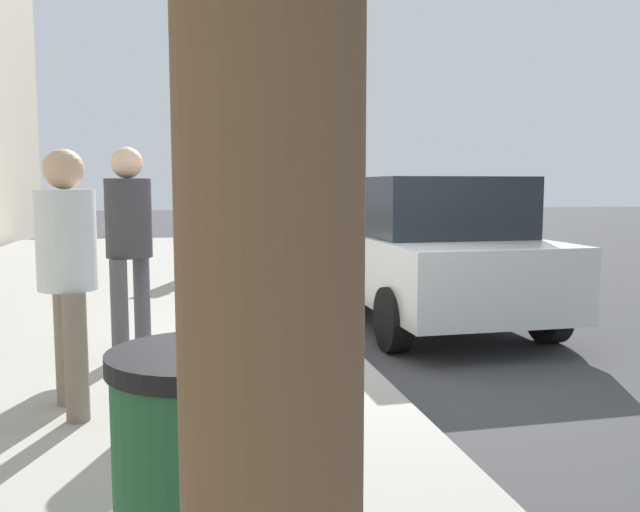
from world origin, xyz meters
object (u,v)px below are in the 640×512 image
object	(u,v)px
pedestrian_bystander	(67,259)
traffic_signal	(238,141)
pedestrian_at_meter	(215,247)
parked_sedan_near	(424,249)
parking_officer	(129,232)
trash_bin	(203,502)
parking_meter	(299,245)

from	to	relation	value
pedestrian_bystander	traffic_signal	distance (m)	9.55
pedestrian_at_meter	parked_sedan_near	bearing A→B (deg)	31.34
parking_officer	trash_bin	distance (m)	4.10
pedestrian_at_meter	pedestrian_bystander	world-z (taller)	pedestrian_at_meter
parked_sedan_near	traffic_signal	world-z (taller)	traffic_signal
parking_meter	pedestrian_at_meter	size ratio (longest dim) A/B	0.80
trash_bin	parked_sedan_near	bearing A→B (deg)	-27.17
parked_sedan_near	trash_bin	size ratio (longest dim) A/B	4.39
parking_meter	parking_officer	distance (m)	1.54
pedestrian_at_meter	traffic_signal	xyz separation A→B (m)	(8.62, -0.91, 1.38)
pedestrian_at_meter	trash_bin	xyz separation A→B (m)	(-3.13, 0.20, -0.53)
pedestrian_at_meter	parking_officer	bearing A→B (deg)	117.53
traffic_signal	pedestrian_bystander	bearing A→B (deg)	168.37
pedestrian_at_meter	trash_bin	distance (m)	3.18
parking_meter	parked_sedan_near	bearing A→B (deg)	-43.21
pedestrian_bystander	traffic_signal	xyz separation A→B (m)	(9.25, -1.90, 1.39)
parking_meter	parked_sedan_near	xyz separation A→B (m)	(2.05, -1.93, -0.27)
traffic_signal	trash_bin	size ratio (longest dim) A/B	3.56
parking_officer	traffic_signal	world-z (taller)	traffic_signal
parking_meter	trash_bin	xyz separation A→B (m)	(-3.52, 0.93, -0.51)
parking_officer	trash_bin	world-z (taller)	parking_officer
parked_sedan_near	trash_bin	bearing A→B (deg)	152.83
traffic_signal	trash_bin	world-z (taller)	traffic_signal
parking_meter	parked_sedan_near	distance (m)	2.83
pedestrian_at_meter	pedestrian_bystander	xyz separation A→B (m)	(-0.63, 0.99, -0.00)
parking_officer	pedestrian_bystander	bearing A→B (deg)	-75.77
parking_meter	trash_bin	world-z (taller)	parking_meter
parking_meter	parking_officer	bearing A→B (deg)	71.02
traffic_signal	parked_sedan_near	bearing A→B (deg)	-164.15
parked_sedan_near	traffic_signal	bearing A→B (deg)	15.85
parking_officer	traffic_signal	distance (m)	8.01
parked_sedan_near	trash_bin	distance (m)	6.27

